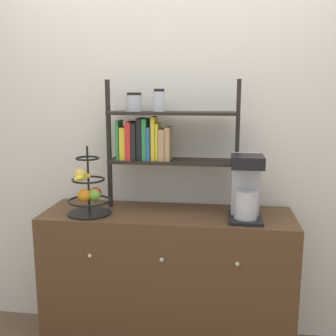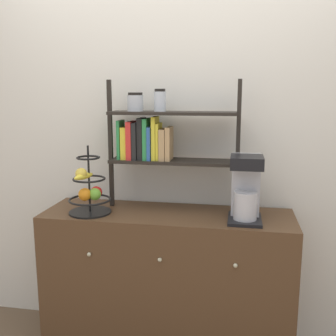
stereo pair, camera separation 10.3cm
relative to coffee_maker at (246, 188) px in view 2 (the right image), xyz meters
name	(u,v)px [view 2 (the right image)]	position (x,y,z in m)	size (l,w,h in m)	color
wall_back	(175,139)	(-0.45, 0.31, 0.23)	(7.00, 0.05, 2.60)	silver
sideboard	(167,282)	(-0.45, 0.04, -0.63)	(1.49, 0.47, 0.89)	#4C331E
coffee_maker	(246,188)	(0.00, 0.00, 0.00)	(0.18, 0.24, 0.37)	black
fruit_stand	(89,191)	(-0.91, -0.04, -0.05)	(0.25, 0.25, 0.41)	black
shelf_hutch	(155,136)	(-0.54, 0.14, 0.26)	(0.80, 0.20, 0.78)	black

